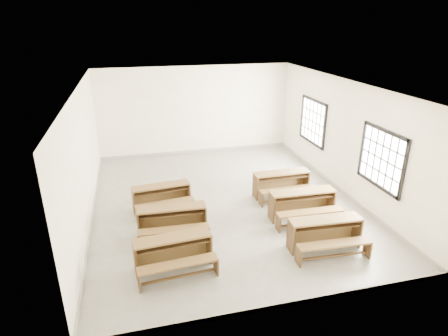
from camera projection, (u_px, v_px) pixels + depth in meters
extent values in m
plane|color=gray|center=(224.00, 201.00, 10.41)|extent=(8.50, 8.50, 0.00)
cube|color=white|center=(224.00, 86.00, 9.22)|extent=(7.00, 8.50, 0.05)
cube|color=white|center=(196.00, 111.00, 13.61)|extent=(7.00, 0.05, 3.20)
cube|color=white|center=(288.00, 228.00, 6.01)|extent=(7.00, 0.05, 3.20)
cube|color=white|center=(85.00, 158.00, 9.02)|extent=(0.05, 8.50, 3.20)
cube|color=white|center=(343.00, 137.00, 10.60)|extent=(0.05, 8.50, 3.20)
cube|color=gray|center=(197.00, 151.00, 14.20)|extent=(7.00, 0.04, 0.10)
cube|color=gray|center=(283.00, 305.00, 6.59)|extent=(7.00, 0.04, 0.10)
cube|color=gray|center=(93.00, 215.00, 9.60)|extent=(0.04, 8.50, 0.10)
cube|color=gray|center=(337.00, 187.00, 11.18)|extent=(0.04, 8.50, 0.10)
cube|color=white|center=(382.00, 159.00, 8.98)|extent=(0.02, 1.50, 1.30)
cube|color=black|center=(386.00, 131.00, 8.72)|extent=(0.06, 1.62, 0.08)
cube|color=black|center=(377.00, 185.00, 9.24)|extent=(0.06, 1.62, 0.08)
cube|color=black|center=(404.00, 171.00, 8.27)|extent=(0.06, 0.08, 1.46)
cube|color=black|center=(362.00, 148.00, 9.69)|extent=(0.06, 0.08, 1.46)
cube|color=white|center=(313.00, 121.00, 12.22)|extent=(0.02, 1.50, 1.30)
cube|color=black|center=(315.00, 100.00, 11.96)|extent=(0.06, 1.62, 0.08)
cube|color=black|center=(311.00, 142.00, 12.47)|extent=(0.06, 1.62, 0.08)
cube|color=black|center=(324.00, 128.00, 11.51)|extent=(0.06, 0.08, 1.46)
cube|color=black|center=(302.00, 116.00, 12.93)|extent=(0.06, 0.08, 1.46)
cube|color=brown|center=(172.00, 238.00, 7.43)|extent=(1.58, 0.52, 0.04)
cube|color=brown|center=(171.00, 248.00, 7.72)|extent=(1.55, 0.17, 0.66)
cube|color=#462E18|center=(135.00, 260.00, 7.34)|extent=(0.07, 0.39, 0.66)
cube|color=#462E18|center=(209.00, 246.00, 7.79)|extent=(0.07, 0.39, 0.66)
cube|color=#462E18|center=(173.00, 244.00, 7.47)|extent=(1.46, 0.41, 0.02)
cube|color=brown|center=(178.00, 264.00, 7.12)|extent=(1.57, 0.40, 0.04)
cube|color=#462E18|center=(139.00, 281.00, 6.97)|extent=(0.06, 0.27, 0.37)
cube|color=#462E18|center=(216.00, 265.00, 7.43)|extent=(0.06, 0.27, 0.37)
cube|color=#462E18|center=(179.00, 276.00, 7.23)|extent=(1.44, 0.17, 0.04)
cube|color=brown|center=(171.00, 207.00, 8.60)|extent=(1.60, 0.47, 0.04)
cube|color=brown|center=(172.00, 217.00, 8.90)|extent=(1.58, 0.12, 0.67)
cube|color=#462E18|center=(139.00, 224.00, 8.59)|extent=(0.06, 0.40, 0.67)
cube|color=#462E18|center=(205.00, 218.00, 8.88)|extent=(0.06, 0.40, 0.67)
cube|color=#462E18|center=(172.00, 213.00, 8.63)|extent=(1.47, 0.37, 0.02)
cube|color=brown|center=(174.00, 229.00, 8.27)|extent=(1.59, 0.35, 0.04)
cube|color=#462E18|center=(139.00, 241.00, 8.21)|extent=(0.05, 0.28, 0.38)
cube|color=#462E18|center=(208.00, 234.00, 8.49)|extent=(0.05, 0.28, 0.38)
cube|color=#462E18|center=(174.00, 241.00, 8.38)|extent=(1.46, 0.12, 0.04)
cube|color=brown|center=(161.00, 186.00, 9.79)|extent=(1.54, 0.53, 0.04)
cube|color=brown|center=(160.00, 195.00, 10.07)|extent=(1.50, 0.19, 0.64)
cube|color=#462E18|center=(133.00, 202.00, 9.69)|extent=(0.08, 0.38, 0.64)
cube|color=#462E18|center=(188.00, 193.00, 10.16)|extent=(0.08, 0.38, 0.64)
cube|color=#462E18|center=(161.00, 191.00, 9.83)|extent=(1.42, 0.43, 0.02)
cube|color=brown|center=(165.00, 203.00, 9.50)|extent=(1.53, 0.42, 0.04)
cube|color=#462E18|center=(136.00, 215.00, 9.34)|extent=(0.06, 0.27, 0.36)
cube|color=#462E18|center=(193.00, 205.00, 9.81)|extent=(0.06, 0.27, 0.36)
cube|color=#462E18|center=(166.00, 213.00, 9.60)|extent=(1.39, 0.19, 0.04)
cube|color=brown|center=(326.00, 220.00, 8.08)|extent=(1.61, 0.49, 0.04)
cube|color=brown|center=(321.00, 230.00, 8.38)|extent=(1.59, 0.13, 0.68)
cube|color=#462E18|center=(291.00, 237.00, 8.08)|extent=(0.06, 0.40, 0.68)
cube|color=#462E18|center=(357.00, 230.00, 8.35)|extent=(0.06, 0.40, 0.68)
cube|color=#462E18|center=(326.00, 226.00, 8.11)|extent=(1.49, 0.38, 0.02)
cube|color=brown|center=(335.00, 244.00, 7.75)|extent=(1.60, 0.37, 0.04)
cube|color=#462E18|center=(299.00, 256.00, 7.69)|extent=(0.06, 0.28, 0.38)
cube|color=#462E18|center=(367.00, 248.00, 7.96)|extent=(0.06, 0.28, 0.38)
cube|color=#462E18|center=(333.00, 256.00, 7.86)|extent=(1.47, 0.13, 0.04)
cube|color=brown|center=(303.00, 191.00, 9.33)|extent=(1.66, 0.46, 0.04)
cube|color=brown|center=(299.00, 201.00, 9.63)|extent=(1.65, 0.09, 0.70)
cube|color=#462E18|center=(271.00, 208.00, 9.30)|extent=(0.05, 0.41, 0.70)
cube|color=#462E18|center=(331.00, 202.00, 9.63)|extent=(0.05, 0.41, 0.70)
cube|color=#462E18|center=(303.00, 197.00, 9.36)|extent=(1.53, 0.35, 0.02)
cube|color=brown|center=(310.00, 212.00, 8.99)|extent=(1.66, 0.34, 0.04)
cube|color=#462E18|center=(278.00, 223.00, 8.90)|extent=(0.05, 0.29, 0.39)
cube|color=#462E18|center=(340.00, 216.00, 9.23)|extent=(0.05, 0.29, 0.39)
cube|color=#462E18|center=(309.00, 223.00, 9.10)|extent=(1.53, 0.10, 0.04)
cube|color=brown|center=(282.00, 173.00, 10.53)|extent=(1.60, 0.42, 0.04)
cube|color=brown|center=(279.00, 182.00, 10.83)|extent=(1.59, 0.06, 0.68)
cube|color=#462E18|center=(255.00, 187.00, 10.48)|extent=(0.04, 0.40, 0.68)
cube|color=#462E18|center=(306.00, 181.00, 10.85)|extent=(0.04, 0.40, 0.68)
cube|color=#462E18|center=(282.00, 177.00, 10.57)|extent=(1.47, 0.32, 0.02)
cube|color=brown|center=(288.00, 189.00, 10.21)|extent=(1.59, 0.30, 0.04)
cube|color=#462E18|center=(261.00, 199.00, 10.10)|extent=(0.04, 0.28, 0.38)
cube|color=#462E18|center=(313.00, 193.00, 10.47)|extent=(0.04, 0.28, 0.38)
cube|color=#462E18|center=(287.00, 199.00, 10.32)|extent=(1.47, 0.07, 0.04)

